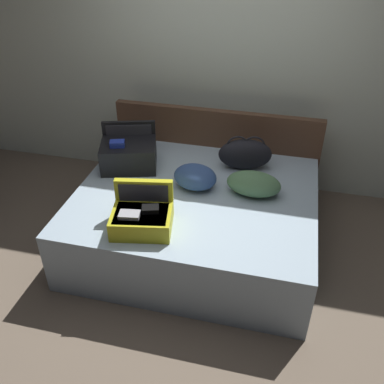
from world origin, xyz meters
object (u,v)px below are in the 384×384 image
hard_case_large (129,153)px  pillow_center_head (254,184)px  bed (195,219)px  hard_case_medium (142,216)px  duffel_bag (245,154)px  pillow_near_headboard (195,177)px

hard_case_large → pillow_center_head: bearing=-25.8°
bed → pillow_center_head: pillow_center_head is taller
bed → hard_case_large: 0.89m
hard_case_medium → duffel_bag: (0.64, 1.06, 0.05)m
bed → pillow_near_headboard: size_ratio=5.38×
bed → pillow_near_headboard: 0.40m
hard_case_large → duffel_bag: hard_case_large is taller
duffel_bag → bed: bearing=-123.8°
hard_case_medium → duffel_bag: bearing=48.1°
pillow_center_head → hard_case_medium: bearing=-139.5°
pillow_near_headboard → bed: bearing=-74.3°
hard_case_medium → hard_case_large: bearing=105.9°
bed → hard_case_large: size_ratio=3.42×
duffel_bag → pillow_near_headboard: 0.57m
duffel_bag → pillow_center_head: size_ratio=1.13×
bed → hard_case_large: (-0.72, 0.31, 0.43)m
bed → pillow_near_headboard: bearing=105.7°
hard_case_medium → pillow_near_headboard: 0.69m
pillow_near_headboard → hard_case_medium: bearing=-112.6°
bed → hard_case_large: hard_case_large is taller
hard_case_medium → duffel_bag: 1.24m
hard_case_medium → pillow_near_headboard: (0.26, 0.64, 0.00)m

